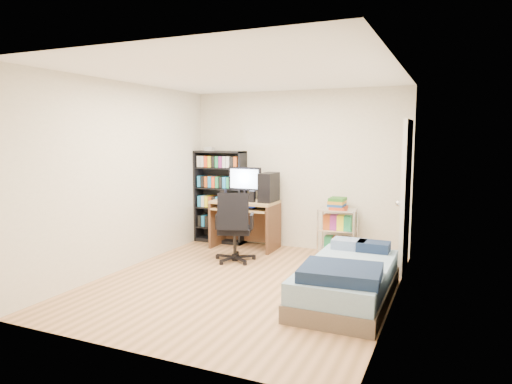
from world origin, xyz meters
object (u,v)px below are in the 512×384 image
at_px(media_shelf, 220,196).
at_px(bed, 347,280).
at_px(office_chair, 235,239).
at_px(computer_desk, 252,205).

relative_size(media_shelf, bed, 0.89).
bearing_deg(bed, media_shelf, 143.33).
bearing_deg(media_shelf, bed, -36.67).
bearing_deg(bed, office_chair, 153.18).
bearing_deg(computer_desk, media_shelf, 165.53).
xyz_separation_m(media_shelf, computer_desk, (0.67, -0.17, -0.10)).
bearing_deg(bed, computer_desk, 137.57).
height_order(media_shelf, computer_desk, media_shelf).
bearing_deg(computer_desk, bed, -42.43).
height_order(media_shelf, office_chair, media_shelf).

